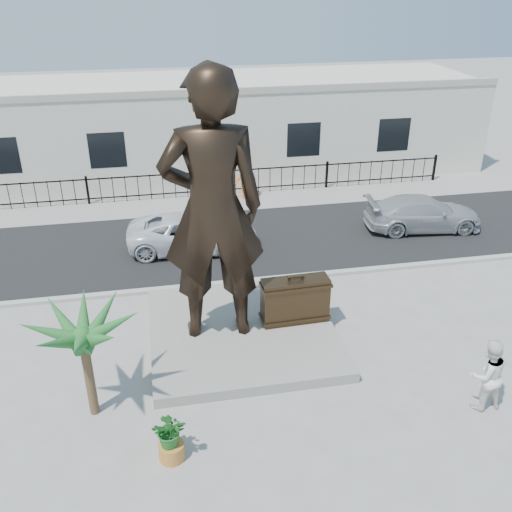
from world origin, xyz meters
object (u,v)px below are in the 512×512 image
(suitcase, at_px, (295,300))
(tourist, at_px, (487,375))
(car_white, at_px, (193,232))
(statue, at_px, (212,210))

(suitcase, relative_size, tourist, 1.01)
(suitcase, relative_size, car_white, 0.40)
(suitcase, distance_m, tourist, 5.43)
(statue, distance_m, suitcase, 3.77)
(suitcase, bearing_deg, tourist, -50.26)
(statue, distance_m, car_white, 6.75)
(car_white, bearing_deg, statue, -173.06)
(suitcase, distance_m, car_white, 6.34)
(tourist, distance_m, car_white, 11.60)
(statue, distance_m, tourist, 7.75)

